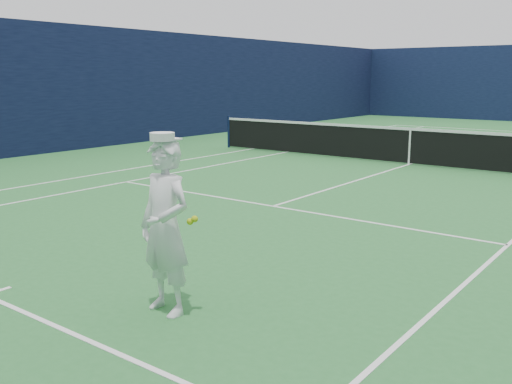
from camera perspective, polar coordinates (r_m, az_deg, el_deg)
ground at (r=16.14m, az=15.02°, el=2.66°), size 80.00×80.00×0.00m
court_markings at (r=16.13m, az=15.03°, el=2.68°), size 11.03×23.83×0.01m
windscreen_fence at (r=15.96m, az=15.40°, el=9.77°), size 20.12×36.12×4.00m
tennis_net at (r=16.06m, az=15.13°, el=4.62°), size 12.88×0.09×1.07m
tennis_player at (r=5.76m, az=-9.06°, el=-3.48°), size 0.76×0.52×1.84m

